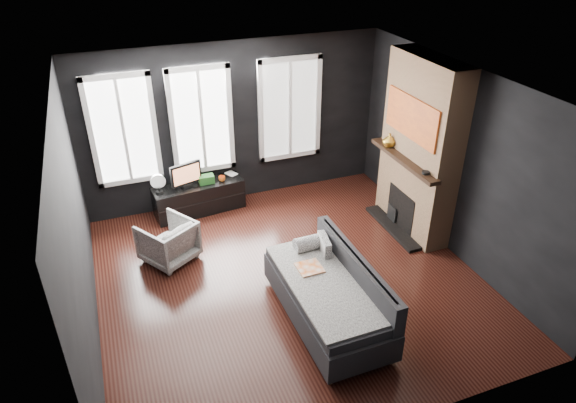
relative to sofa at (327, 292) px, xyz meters
name	(u,v)px	position (x,y,z in m)	size (l,w,h in m)	color
floor	(289,279)	(-0.15, 0.90, -0.43)	(5.00, 5.00, 0.00)	black
ceiling	(289,87)	(-0.15, 0.90, 2.27)	(5.00, 5.00, 0.00)	white
wall_back	(235,124)	(-0.15, 3.40, 0.92)	(5.00, 0.02, 2.70)	black
wall_left	(76,233)	(-2.65, 0.90, 0.92)	(0.02, 5.00, 2.70)	black
wall_right	(456,162)	(2.35, 0.90, 0.92)	(0.02, 5.00, 2.70)	black
windows	(203,65)	(-0.60, 3.36, 1.95)	(4.00, 0.16, 1.76)	white
fireplace	(420,148)	(2.15, 1.50, 0.92)	(0.70, 1.62, 2.70)	#93724C
sofa	(327,292)	(0.00, 0.00, 0.00)	(1.00, 2.00, 0.86)	#232326
stripe_pillow	(324,250)	(0.21, 0.57, 0.19)	(0.09, 0.37, 0.37)	gray
armchair	(168,240)	(-1.59, 1.94, -0.09)	(0.67, 0.63, 0.69)	silver
media_console	(199,197)	(-0.89, 3.14, -0.18)	(1.48, 0.46, 0.51)	black
monitor	(186,174)	(-1.07, 3.10, 0.31)	(0.53, 0.11, 0.48)	black
desk_fan	(158,183)	(-1.52, 3.07, 0.24)	(0.23, 0.23, 0.33)	#9C9C9C
mug	(222,178)	(-0.49, 3.10, 0.13)	(0.11, 0.09, 0.11)	orange
book	(228,170)	(-0.35, 3.26, 0.18)	(0.15, 0.02, 0.20)	#AD9C8B
storage_box	(206,179)	(-0.74, 3.13, 0.14)	(0.24, 0.16, 0.13)	#286A26
mantel_vase	(389,140)	(1.90, 1.95, 0.90)	(0.21, 0.21, 0.21)	yellow
mantel_clock	(426,173)	(1.90, 0.95, 0.82)	(0.11, 0.11, 0.04)	black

